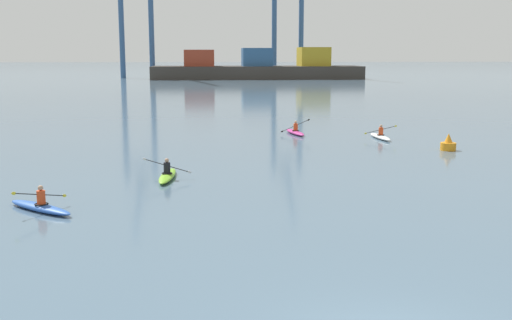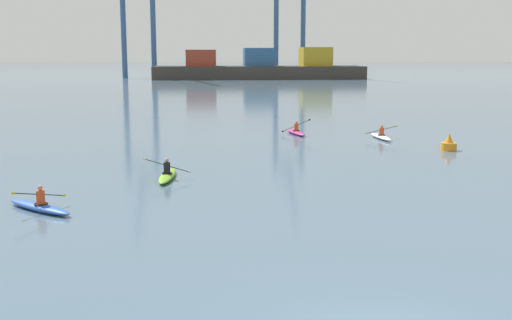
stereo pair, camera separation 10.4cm
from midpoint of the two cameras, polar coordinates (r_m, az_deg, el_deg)
The scene contains 8 objects.
container_barge at distance 137.60m, azimuth 0.13°, elevation 8.58°, with size 46.38×11.60×6.96m.
gantry_crane_west at distance 144.02m, azimuth -11.24°, elevation 14.31°, with size 7.91×20.89×34.07m.
gantry_crane_west_mid at distance 151.66m, azimuth 3.02°, elevation 14.13°, with size 7.81×19.89×33.32m.
channel_buoy at distance 37.30m, azimuth 17.44°, elevation 1.42°, with size 0.90×0.90×1.00m.
kayak_magenta at distance 42.86m, azimuth 3.61°, elevation 2.65°, with size 2.13×3.45×1.07m.
kayak_lime at distance 27.83m, azimuth -8.38°, elevation -1.39°, with size 2.21×3.44×0.99m.
kayak_blue at distance 23.29m, azimuth -19.63°, elevation -4.10°, with size 2.97×2.67×0.95m.
kayak_white at distance 41.29m, azimuth 11.46°, elevation 2.19°, with size 2.25×3.44×0.95m.
Camera 1 is at (-3.47, -10.51, 5.58)m, focal length 42.84 mm.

